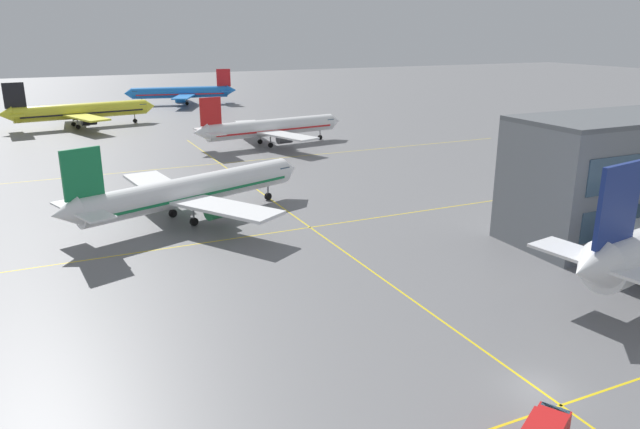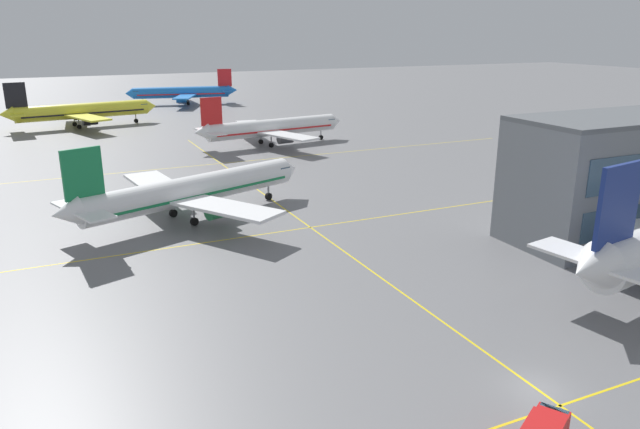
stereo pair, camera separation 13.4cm
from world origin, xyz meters
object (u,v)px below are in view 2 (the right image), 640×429
airliner_far_right_stand (183,93)px  airliner_far_left_stand (81,111)px  airliner_second_row (191,190)px  airliner_third_row (271,128)px

airliner_far_right_stand → airliner_far_left_stand: bearing=-132.4°
airliner_far_left_stand → airliner_far_right_stand: airliner_far_left_stand is taller
airliner_second_row → airliner_far_left_stand: 83.43m
airliner_far_right_stand → airliner_second_row: bearing=-101.9°
airliner_far_left_stand → airliner_far_right_stand: 47.40m
airliner_second_row → airliner_far_right_stand: (24.99, 118.11, -0.04)m
airliner_far_left_stand → airliner_far_right_stand: size_ratio=1.06×
airliner_third_row → airliner_far_left_stand: (-33.16, 40.78, 0.28)m
airliner_second_row → airliner_third_row: airliner_second_row is taller
airliner_second_row → airliner_third_row: size_ratio=1.00×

